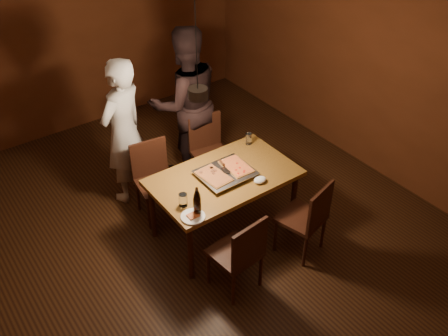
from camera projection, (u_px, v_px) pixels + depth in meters
room_shell at (199, 127)px, 4.68m from camera, size 6.00×6.00×6.00m
dining_table at (224, 181)px, 5.18m from camera, size 1.50×0.90×0.75m
chair_far_left at (153, 173)px, 5.54m from camera, size 0.48×0.48×0.49m
chair_far_right at (209, 145)px, 5.99m from camera, size 0.47×0.47×0.49m
chair_near_left at (241, 250)px, 4.59m from camera, size 0.46×0.46×0.49m
chair_near_right at (309, 214)px, 4.99m from camera, size 0.51×0.51×0.49m
pizza_tray at (226, 174)px, 5.13m from camera, size 0.56×0.46×0.05m
pizza_meat at (214, 176)px, 5.04m from camera, size 0.26×0.38×0.02m
pizza_cheese at (236, 166)px, 5.18m from camera, size 0.24×0.37×0.02m
spatula at (226, 170)px, 5.12m from camera, size 0.14×0.25×0.04m
beer_bottle_a at (197, 202)px, 4.58m from camera, size 0.07×0.07×0.28m
beer_bottle_b at (197, 199)px, 4.64m from camera, size 0.07×0.07×0.26m
water_glass_left at (183, 200)px, 4.73m from camera, size 0.08×0.08×0.13m
water_glass_right at (249, 139)px, 5.58m from camera, size 0.07×0.07×0.14m
plate_slice at (193, 217)px, 4.62m from camera, size 0.23×0.23×0.03m
napkin at (260, 180)px, 5.04m from camera, size 0.14×0.10×0.06m
diner_white at (124, 132)px, 5.58m from camera, size 0.76×0.65×1.76m
diner_dark at (186, 103)px, 5.98m from camera, size 1.04×0.87×1.90m
pendant_lamp at (198, 92)px, 4.47m from camera, size 0.18×0.18×1.10m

